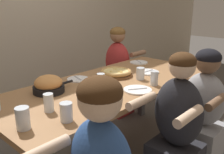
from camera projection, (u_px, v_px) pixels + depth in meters
dining_table at (112, 91)px, 2.21m from camera, size 2.10×0.89×0.78m
pizza_board_main at (116, 73)px, 2.38m from camera, size 0.32×0.32×0.06m
skillet_bowl at (49, 85)px, 1.94m from camera, size 0.35×0.24×0.14m
empty_plate_a at (139, 62)px, 2.87m from camera, size 0.20×0.20×0.02m
empty_plate_b at (78, 79)px, 2.26m from camera, size 0.20×0.20×0.02m
empty_plate_c at (138, 90)px, 1.99m from camera, size 0.23×0.23×0.02m
empty_plate_d at (148, 72)px, 2.49m from camera, size 0.23×0.23×0.02m
drinking_glass_a at (154, 79)px, 2.10m from camera, size 0.07×0.07×0.12m
drinking_glass_c at (66, 113)px, 1.47m from camera, size 0.08×0.08×0.12m
drinking_glass_d at (23, 119)px, 1.38m from camera, size 0.08×0.08×0.13m
drinking_glass_e at (101, 83)px, 1.99m from camera, size 0.06×0.06×0.14m
drinking_glass_f at (103, 86)px, 1.87m from camera, size 0.06×0.06×0.15m
drinking_glass_g at (49, 103)px, 1.60m from camera, size 0.06×0.06×0.12m
drinking_glass_h at (180, 69)px, 2.35m from camera, size 0.07×0.07×0.15m
drinking_glass_i at (140, 74)px, 2.26m from camera, size 0.07×0.07×0.11m
diner_near_center at (176, 137)px, 1.81m from camera, size 0.51×0.40×1.14m
diner_near_midright at (201, 118)px, 2.11m from camera, size 0.51×0.40×1.10m
diner_far_right at (118, 75)px, 3.27m from camera, size 0.51×0.40×1.15m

